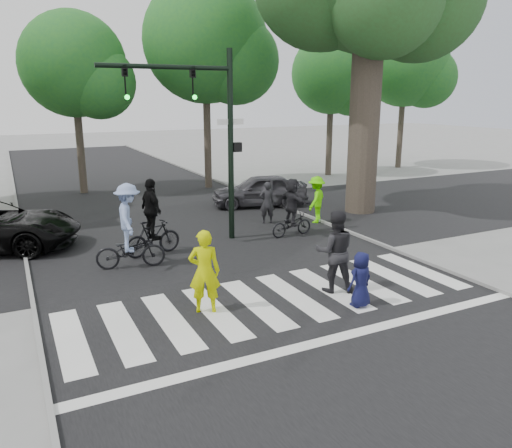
{
  "coord_description": "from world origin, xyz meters",
  "views": [
    {
      "loc": [
        -5.21,
        -8.42,
        4.58
      ],
      "look_at": [
        0.5,
        3.0,
        1.3
      ],
      "focal_mm": 35.0,
      "sensor_mm": 36.0,
      "label": 1
    }
  ],
  "objects_px": {
    "pedestrian_woman": "(204,271)",
    "cyclist_mid": "(152,224)",
    "traffic_signal": "(205,119)",
    "cyclist_left": "(129,232)",
    "car_grey": "(260,190)",
    "cyclist_right": "(292,211)",
    "pedestrian_adult": "(335,251)",
    "pedestrian_child": "(361,280)"
  },
  "relations": [
    {
      "from": "pedestrian_woman",
      "to": "cyclist_mid",
      "type": "distance_m",
      "value": 4.48
    },
    {
      "from": "traffic_signal",
      "to": "pedestrian_woman",
      "type": "xyz_separation_m",
      "value": [
        -2.03,
        -5.08,
        -2.97
      ]
    },
    {
      "from": "traffic_signal",
      "to": "cyclist_left",
      "type": "bearing_deg",
      "value": -152.75
    },
    {
      "from": "pedestrian_woman",
      "to": "cyclist_left",
      "type": "height_order",
      "value": "cyclist_left"
    },
    {
      "from": "cyclist_left",
      "to": "car_grey",
      "type": "height_order",
      "value": "cyclist_left"
    },
    {
      "from": "traffic_signal",
      "to": "pedestrian_woman",
      "type": "relative_size",
      "value": 3.23
    },
    {
      "from": "traffic_signal",
      "to": "cyclist_right",
      "type": "height_order",
      "value": "traffic_signal"
    },
    {
      "from": "pedestrian_adult",
      "to": "cyclist_mid",
      "type": "relative_size",
      "value": 0.87
    },
    {
      "from": "pedestrian_adult",
      "to": "cyclist_right",
      "type": "distance_m",
      "value": 4.95
    },
    {
      "from": "car_grey",
      "to": "pedestrian_child",
      "type": "bearing_deg",
      "value": 1.56
    },
    {
      "from": "pedestrian_woman",
      "to": "pedestrian_adult",
      "type": "height_order",
      "value": "pedestrian_adult"
    },
    {
      "from": "traffic_signal",
      "to": "cyclist_right",
      "type": "xyz_separation_m",
      "value": [
        2.76,
        -0.64,
        -3.02
      ]
    },
    {
      "from": "pedestrian_child",
      "to": "cyclist_mid",
      "type": "height_order",
      "value": "cyclist_mid"
    },
    {
      "from": "pedestrian_adult",
      "to": "cyclist_right",
      "type": "relative_size",
      "value": 1.02
    },
    {
      "from": "pedestrian_child",
      "to": "cyclist_left",
      "type": "relative_size",
      "value": 0.54
    },
    {
      "from": "cyclist_left",
      "to": "cyclist_right",
      "type": "xyz_separation_m",
      "value": [
        5.58,
        0.81,
        -0.14
      ]
    },
    {
      "from": "pedestrian_adult",
      "to": "cyclist_mid",
      "type": "height_order",
      "value": "cyclist_mid"
    },
    {
      "from": "cyclist_right",
      "to": "car_grey",
      "type": "height_order",
      "value": "cyclist_right"
    },
    {
      "from": "pedestrian_woman",
      "to": "pedestrian_child",
      "type": "bearing_deg",
      "value": 179.94
    },
    {
      "from": "car_grey",
      "to": "cyclist_left",
      "type": "bearing_deg",
      "value": -34.34
    },
    {
      "from": "pedestrian_child",
      "to": "pedestrian_adult",
      "type": "height_order",
      "value": "pedestrian_adult"
    },
    {
      "from": "pedestrian_woman",
      "to": "pedestrian_child",
      "type": "xyz_separation_m",
      "value": [
        3.2,
        -1.28,
        -0.29
      ]
    },
    {
      "from": "cyclist_left",
      "to": "car_grey",
      "type": "distance_m",
      "value": 8.73
    },
    {
      "from": "pedestrian_adult",
      "to": "cyclist_right",
      "type": "height_order",
      "value": "pedestrian_adult"
    },
    {
      "from": "cyclist_right",
      "to": "car_grey",
      "type": "distance_m",
      "value": 4.85
    },
    {
      "from": "pedestrian_adult",
      "to": "car_grey",
      "type": "distance_m",
      "value": 9.79
    },
    {
      "from": "pedestrian_adult",
      "to": "cyclist_mid",
      "type": "distance_m",
      "value": 5.67
    },
    {
      "from": "traffic_signal",
      "to": "cyclist_mid",
      "type": "relative_size",
      "value": 2.62
    },
    {
      "from": "cyclist_mid",
      "to": "cyclist_right",
      "type": "distance_m",
      "value": 4.73
    },
    {
      "from": "traffic_signal",
      "to": "cyclist_mid",
      "type": "xyz_separation_m",
      "value": [
        -1.96,
        -0.6,
        -2.96
      ]
    },
    {
      "from": "pedestrian_woman",
      "to": "cyclist_mid",
      "type": "xyz_separation_m",
      "value": [
        0.07,
        4.48,
        0.01
      ]
    },
    {
      "from": "traffic_signal",
      "to": "cyclist_left",
      "type": "xyz_separation_m",
      "value": [
        -2.82,
        -1.45,
        -2.88
      ]
    },
    {
      "from": "traffic_signal",
      "to": "pedestrian_child",
      "type": "relative_size",
      "value": 4.73
    },
    {
      "from": "cyclist_mid",
      "to": "car_grey",
      "type": "relative_size",
      "value": 0.57
    },
    {
      "from": "pedestrian_child",
      "to": "cyclist_mid",
      "type": "distance_m",
      "value": 6.56
    },
    {
      "from": "pedestrian_woman",
      "to": "cyclist_mid",
      "type": "relative_size",
      "value": 0.81
    },
    {
      "from": "pedestrian_adult",
      "to": "pedestrian_woman",
      "type": "bearing_deg",
      "value": 20.13
    },
    {
      "from": "traffic_signal",
      "to": "pedestrian_adult",
      "type": "distance_m",
      "value": 6.18
    },
    {
      "from": "pedestrian_woman",
      "to": "car_grey",
      "type": "height_order",
      "value": "pedestrian_woman"
    },
    {
      "from": "traffic_signal",
      "to": "cyclist_left",
      "type": "distance_m",
      "value": 4.29
    },
    {
      "from": "pedestrian_child",
      "to": "car_grey",
      "type": "relative_size",
      "value": 0.32
    },
    {
      "from": "pedestrian_adult",
      "to": "cyclist_left",
      "type": "bearing_deg",
      "value": -19.59
    }
  ]
}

